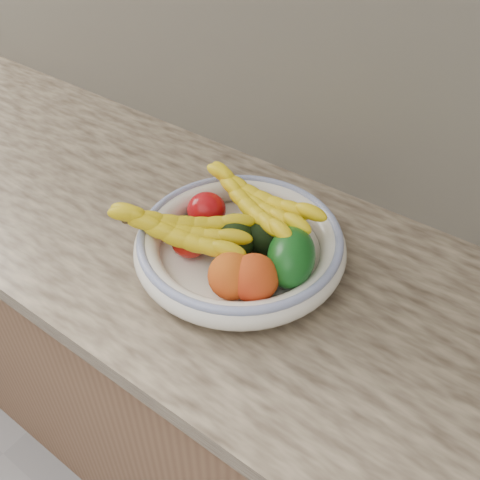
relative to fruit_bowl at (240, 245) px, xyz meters
name	(u,v)px	position (x,y,z in m)	size (l,w,h in m)	color
kitchen_counter	(246,384)	(0.00, 0.03, -0.48)	(2.44, 0.66, 1.40)	brown
fruit_bowl	(240,245)	(0.00, 0.00, 0.00)	(0.39, 0.39, 0.08)	white
clementine_back_left	(260,211)	(-0.02, 0.10, 0.01)	(0.05, 0.05, 0.04)	#FF6605
clementine_back_right	(280,224)	(0.03, 0.09, 0.01)	(0.05, 0.05, 0.05)	#E54E04
clementine_back_mid	(262,226)	(0.01, 0.06, 0.01)	(0.05, 0.05, 0.05)	#F64F05
tomato_left	(207,210)	(-0.10, 0.03, 0.01)	(0.08, 0.08, 0.07)	#B70B11
tomato_near_left	(190,241)	(-0.07, -0.06, 0.01)	(0.07, 0.07, 0.06)	#A9130C
avocado_center	(236,237)	(-0.01, 0.00, 0.02)	(0.07, 0.11, 0.07)	black
avocado_right	(272,236)	(0.04, 0.04, 0.02)	(0.07, 0.11, 0.07)	black
green_mango	(291,257)	(0.11, 0.00, 0.03)	(0.08, 0.13, 0.09)	#0D4913
peach_front	(232,276)	(0.05, -0.09, 0.02)	(0.08, 0.08, 0.08)	orange
peach_right	(254,278)	(0.08, -0.07, 0.02)	(0.08, 0.08, 0.08)	orange
banana_bunch_back	(256,205)	(-0.01, 0.07, 0.04)	(0.28, 0.11, 0.08)	yellow
banana_bunch_front	(180,233)	(-0.08, -0.07, 0.03)	(0.28, 0.11, 0.08)	yellow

